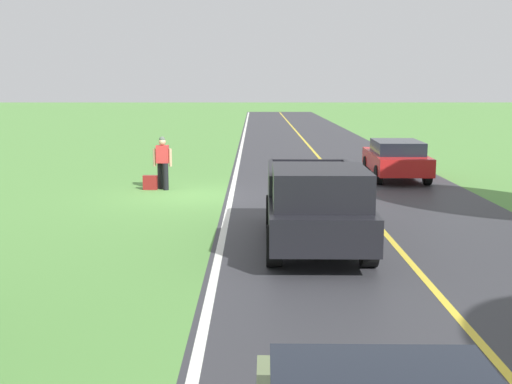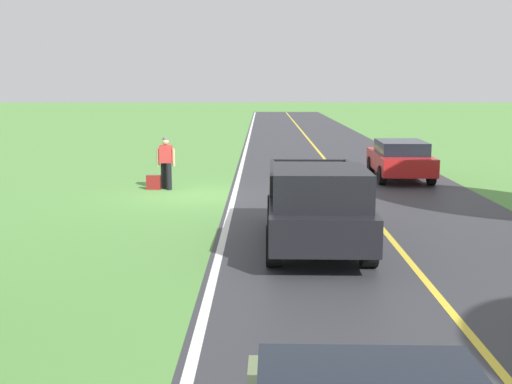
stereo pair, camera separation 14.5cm
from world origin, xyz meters
The scene contains 8 objects.
ground_plane centered at (0.00, 0.00, 0.00)m, with size 200.00×200.00×0.00m, color #568E42.
road_surface centered at (-4.97, 0.00, 0.00)m, with size 7.91×120.00×0.00m, color #333338.
lane_edge_line centered at (-1.20, 0.00, 0.01)m, with size 0.16×117.60×0.00m, color silver.
lane_centre_line centered at (-4.97, 0.00, 0.01)m, with size 0.14×117.60×0.00m, color gold.
hitchhiker_walking centered at (1.09, -1.22, 0.98)m, with size 0.62×0.52×1.75m.
suitcase_carried centered at (1.51, -1.15, 0.23)m, with size 0.20×0.46×0.47m, color maroon.
pickup_truck_passing centered at (-3.23, 6.42, 0.97)m, with size 2.17×5.43×1.82m.
sedan_near_oncoming centered at (-7.11, -3.59, 0.75)m, with size 2.04×4.46×1.41m.
Camera 1 is at (-1.93, 19.68, 3.45)m, focal length 44.94 mm.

